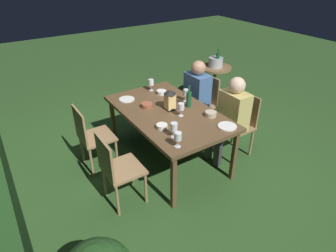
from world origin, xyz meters
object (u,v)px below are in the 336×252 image
object	(u,v)px
plate_b	(127,99)
bowl_dip	(161,92)
wine_glass_a	(174,127)
wine_glass_c	(181,107)
green_bottle_on_table	(189,99)
lantern_centerpiece	(170,99)
plate_a	(227,126)
bowl_salad	(211,114)
side_table	(214,78)
person_in_mustard	(230,116)
dining_table	(168,115)
bowl_bread	(147,105)
person_in_blue	(194,95)
chair_side_right_b	(91,135)
ice_bucket	(216,62)
wine_glass_d	(151,83)
chair_side_left_a	(239,122)
chair_side_right_a	(117,167)
wine_glass_e	(186,93)
bowl_olives	(162,126)
wine_glass_b	(178,137)
chair_side_left_b	(203,101)

from	to	relation	value
plate_b	bowl_dip	size ratio (longest dim) A/B	1.57
wine_glass_a	wine_glass_c	xyz separation A→B (m)	(0.34, -0.34, 0.00)
plate_b	green_bottle_on_table	bearing A→B (deg)	-136.74
lantern_centerpiece	plate_a	xyz separation A→B (m)	(-0.72, -0.31, -0.14)
bowl_salad	side_table	bearing A→B (deg)	-42.82
person_in_mustard	plate_b	world-z (taller)	person_in_mustard
dining_table	bowl_dip	world-z (taller)	bowl_dip
plate_b	bowl_salad	world-z (taller)	bowl_salad
bowl_bread	person_in_blue	bearing A→B (deg)	-80.46
chair_side_right_b	ice_bucket	bearing A→B (deg)	-74.61
dining_table	wine_glass_d	world-z (taller)	wine_glass_d
person_in_blue	chair_side_left_a	bearing A→B (deg)	-165.73
bowl_bread	chair_side_right_a	bearing A→B (deg)	130.36
wine_glass_a	lantern_centerpiece	bearing A→B (deg)	-29.42
wine_glass_e	ice_bucket	size ratio (longest dim) A/B	0.49
chair_side_right_b	chair_side_right_a	size ratio (longest dim) A/B	1.00
lantern_centerpiece	ice_bucket	world-z (taller)	same
wine_glass_a	side_table	bearing A→B (deg)	-50.88
chair_side_right_a	wine_glass_d	size ratio (longest dim) A/B	5.15
chair_side_right_a	bowl_dip	distance (m)	1.44
bowl_bread	ice_bucket	world-z (taller)	ice_bucket
green_bottle_on_table	chair_side_right_b	bearing A→B (deg)	70.37
wine_glass_d	wine_glass_e	xyz separation A→B (m)	(-0.56, -0.21, 0.00)
wine_glass_c	ice_bucket	size ratio (longest dim) A/B	0.49
bowl_olives	bowl_bread	xyz separation A→B (m)	(0.56, -0.12, 0.00)
wine_glass_b	dining_table	bearing A→B (deg)	-25.87
wine_glass_d	bowl_salad	distance (m)	1.10
chair_side_right_a	wine_glass_b	xyz separation A→B (m)	(-0.34, -0.55, 0.37)
person_in_mustard	chair_side_left_b	size ratio (longest dim) A/B	1.32
chair_side_right_a	bowl_dip	world-z (taller)	chair_side_right_a
chair_side_left_b	side_table	xyz separation A→B (m)	(0.74, -0.87, -0.04)
bowl_bread	bowl_salad	distance (m)	0.83
chair_side_left_b	side_table	distance (m)	1.14
chair_side_right_b	wine_glass_c	size ratio (longest dim) A/B	5.15
chair_side_right_b	chair_side_left_b	bearing A→B (deg)	-90.00
chair_side_right_a	wine_glass_d	bearing A→B (deg)	-44.84
wine_glass_c	wine_glass_e	bearing A→B (deg)	-44.19
bowl_bread	bowl_dip	world-z (taller)	bowl_bread
bowl_salad	ice_bucket	bearing A→B (deg)	-42.86
wine_glass_a	wine_glass_d	world-z (taller)	same
chair_side_right_b	wine_glass_d	xyz separation A→B (m)	(0.29, -1.05, 0.37)
green_bottle_on_table	bowl_dip	xyz separation A→B (m)	(0.53, 0.08, -0.08)
bowl_olives	side_table	world-z (taller)	bowl_olives
wine_glass_a	plate_b	bearing A→B (deg)	0.89
wine_glass_a	plate_a	xyz separation A→B (m)	(-0.16, -0.63, -0.11)
lantern_centerpiece	ice_bucket	size ratio (longest dim) A/B	0.77
chair_side_right_a	side_table	world-z (taller)	chair_side_right_a
wine_glass_d	bowl_olives	world-z (taller)	wine_glass_d
person_in_blue	bowl_dip	size ratio (longest dim) A/B	8.62
person_in_mustard	plate_a	xyz separation A→B (m)	(-0.32, 0.36, 0.11)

